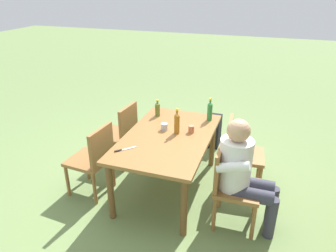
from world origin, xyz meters
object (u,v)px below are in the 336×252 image
object	(u,v)px
chair_far_right	(230,182)
chair_near_left	(121,132)
cup_steel	(164,127)
backpack_by_near_side	(192,129)
cup_terracotta	(191,129)
bottle_olive	(158,109)
backpack_by_far_side	(213,131)
bottle_green	(210,111)
dining_table	(168,142)
chair_far_left	(239,150)
bottle_amber	(177,123)
chair_near_right	(94,157)
table_knife	(124,150)
person_in_white_shirt	(243,170)

from	to	relation	value
chair_far_right	chair_near_left	bearing A→B (deg)	-113.99
cup_steel	backpack_by_near_side	distance (m)	1.31
cup_terracotta	backpack_by_near_side	distance (m)	1.30
chair_far_right	chair_near_left	distance (m)	1.70
bottle_olive	backpack_by_far_side	size ratio (longest dim) A/B	0.48
backpack_by_far_side	chair_far_right	bearing A→B (deg)	16.45
bottle_green	cup_steel	xyz separation A→B (m)	(0.45, -0.44, -0.09)
chair_far_right	backpack_by_far_side	xyz separation A→B (m)	(-1.63, -0.48, -0.26)
dining_table	chair_far_left	distance (m)	0.86
bottle_amber	backpack_by_near_side	world-z (taller)	bottle_amber
cup_terracotta	backpack_by_far_side	size ratio (longest dim) A/B	0.18
chair_near_left	backpack_by_far_side	bearing A→B (deg)	131.41
chair_far_left	bottle_amber	bearing A→B (deg)	-70.36
chair_far_left	backpack_by_far_side	distance (m)	1.09
chair_near_right	cup_terracotta	bearing A→B (deg)	117.32
chair_far_left	bottle_green	bearing A→B (deg)	-119.65
chair_near_left	bottle_amber	distance (m)	0.96
chair_far_right	table_knife	world-z (taller)	chair_far_right
chair_near_left	table_knife	xyz separation A→B (m)	(0.80, 0.44, 0.24)
person_in_white_shirt	chair_far_right	bearing A→B (deg)	-89.11
chair_far_left	backpack_by_near_side	size ratio (longest dim) A/B	2.13
chair_far_right	chair_far_left	distance (m)	0.69
dining_table	bottle_green	xyz separation A→B (m)	(-0.58, 0.36, 0.21)
chair_far_right	backpack_by_far_side	size ratio (longest dim) A/B	1.86
chair_far_right	person_in_white_shirt	bearing A→B (deg)	90.89
dining_table	bottle_olive	world-z (taller)	bottle_olive
bottle_olive	dining_table	bearing A→B (deg)	31.98
person_in_white_shirt	backpack_by_near_side	xyz separation A→B (m)	(-1.65, -0.94, -0.46)
chair_near_right	cup_steel	world-z (taller)	chair_near_right
person_in_white_shirt	cup_terracotta	world-z (taller)	person_in_white_shirt
person_in_white_shirt	backpack_by_near_side	distance (m)	1.95
cup_terracotta	chair_far_left	bearing A→B (deg)	107.87
bottle_olive	table_knife	bearing A→B (deg)	-1.17
dining_table	bottle_amber	bearing A→B (deg)	140.17
dining_table	chair_far_left	bearing A→B (deg)	113.73
chair_near_left	backpack_by_near_side	distance (m)	1.24
chair_near_right	person_in_white_shirt	xyz separation A→B (m)	(-0.01, 1.66, 0.17)
chair_far_right	person_in_white_shirt	world-z (taller)	person_in_white_shirt
bottle_green	table_knife	world-z (taller)	bottle_green
cup_steel	chair_far_left	bearing A→B (deg)	103.94
table_knife	backpack_by_near_side	size ratio (longest dim) A/B	0.46
chair_far_right	bottle_green	xyz separation A→B (m)	(-0.93, -0.42, 0.36)
dining_table	cup_steel	bearing A→B (deg)	-144.94
cup_steel	chair_far_right	bearing A→B (deg)	61.17
backpack_by_far_side	table_knife	bearing A→B (deg)	-19.68
cup_steel	backpack_by_near_side	bearing A→B (deg)	178.14
chair_far_right	dining_table	bearing A→B (deg)	-114.25
chair_near_right	bottle_olive	xyz separation A→B (m)	(-0.85, 0.46, 0.33)
backpack_by_near_side	bottle_olive	bearing A→B (deg)	-17.97
bottle_amber	cup_terracotta	distance (m)	0.19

